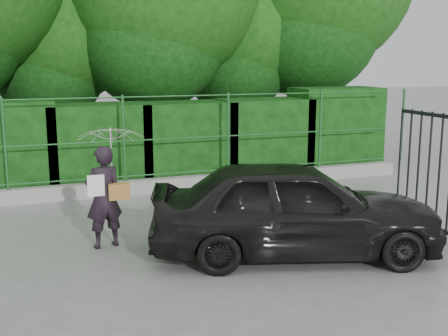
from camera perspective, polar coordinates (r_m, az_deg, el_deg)
name	(u,v)px	position (r m, az deg, el deg)	size (l,w,h in m)	color
ground	(155,273)	(7.72, -7.00, -10.52)	(80.00, 80.00, 0.00)	gray
kerb	(106,189)	(11.92, -11.86, -2.15)	(14.00, 0.25, 0.30)	#9E9E99
fence	(115,139)	(11.76, -11.00, 2.91)	(14.13, 0.06, 1.80)	#1F5824
hedge	(98,143)	(12.74, -12.65, 2.49)	(14.20, 1.20, 2.29)	black
woman	(110,167)	(8.59, -11.55, 0.06)	(0.99, 1.01, 1.84)	black
car	(295,208)	(8.19, 7.18, -4.04)	(1.67, 4.16, 1.42)	black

